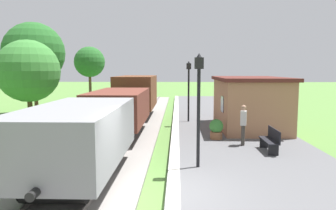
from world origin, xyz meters
The scene contains 17 objects.
ground_plane centered at (0.00, 0.00, 0.00)m, with size 160.00×160.00×0.00m, color #517A38.
platform_slab centered at (3.20, 0.00, 0.12)m, with size 6.00×60.00×0.25m, color #565659.
platform_edge_stripe centered at (0.40, 0.00, 0.25)m, with size 0.36×60.00×0.01m, color silver.
track_ballast centered at (-2.40, 0.00, 0.06)m, with size 3.80×60.00×0.12m, color gray.
rail_near centered at (-1.68, 0.00, 0.19)m, with size 0.07×60.00×0.14m, color slate.
rail_far centered at (-3.12, 0.00, 0.19)m, with size 0.07×60.00×0.14m, color slate.
freight_train centered at (-2.40, 8.27, 1.51)m, with size 2.50×19.40×2.72m.
station_hut centered at (4.40, 9.29, 1.65)m, with size 3.50×5.80×2.78m.
bench_near_hut centered at (4.14, 4.27, 0.72)m, with size 0.42×1.50×0.91m.
bench_down_platform centered at (4.14, 14.73, 0.72)m, with size 0.42×1.50×0.91m.
person_waiting centered at (3.27, 5.29, 1.18)m, with size 0.33×0.43×1.71m.
potted_planter centered at (2.29, 6.45, 0.72)m, with size 0.64×0.64×0.92m.
lamp_post_near centered at (1.18, 2.24, 2.80)m, with size 0.28×0.28×3.70m.
lamp_post_far centered at (1.18, 11.37, 2.80)m, with size 0.28×0.28×3.70m.
tree_trackside_far centered at (-8.11, 10.12, 3.34)m, with size 3.58×3.58×5.14m.
tree_field_left centered at (-10.30, 15.74, 4.68)m, with size 4.52×4.52×6.95m.
tree_field_distant centered at (-8.52, 24.33, 4.20)m, with size 3.11×3.11×5.77m.
Camera 1 is at (0.50, -7.81, 3.43)m, focal length 33.56 mm.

